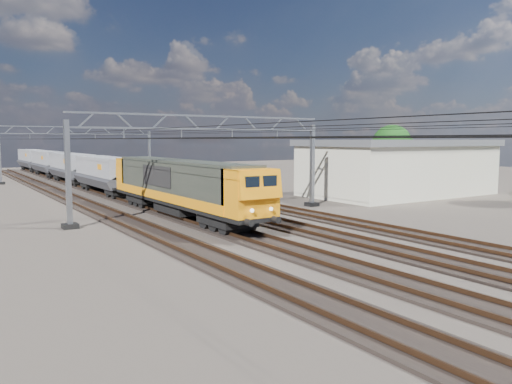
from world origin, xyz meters
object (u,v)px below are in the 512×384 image
hopper_wagon_third (49,161)px  tree_far (395,147)px  industrial_shed (398,167)px  catenary_gantry_far (80,151)px  catenary_gantry_mid (208,161)px  hopper_wagon_mid (72,166)px  hopper_wagon_fourth (32,158)px  locomotive (180,184)px  hopper_wagon_lead (106,172)px

hopper_wagon_third → tree_far: bearing=-48.6°
industrial_shed → catenary_gantry_far: bearing=122.9°
tree_far → hopper_wagon_third: bearing=131.4°
industrial_shed → catenary_gantry_mid: bearing=-174.8°
hopper_wagon_mid → industrial_shed: size_ratio=0.70×
industrial_shed → tree_far: tree_far is taller
hopper_wagon_fourth → hopper_wagon_mid: bearing=-90.0°
locomotive → hopper_wagon_fourth: 60.30m
industrial_shed → hopper_wagon_fourth: bearing=112.3°
tree_far → hopper_wagon_mid: bearing=145.2°
locomotive → tree_far: bearing=16.3°
hopper_wagon_third → tree_far: tree_far is taller
locomotive → hopper_wagon_lead: size_ratio=1.62×
hopper_wagon_lead → industrial_shed: industrial_shed is taller
catenary_gantry_mid → locomotive: size_ratio=0.94×
catenary_gantry_mid → locomotive: catenary_gantry_mid is taller
catenary_gantry_far → industrial_shed: (22.00, -34.00, -1.18)m
locomotive → industrial_shed: industrial_shed is taller
hopper_wagon_fourth → hopper_wagon_lead: bearing=-90.0°
industrial_shed → hopper_wagon_third: bearing=118.4°
hopper_wagon_lead → industrial_shed: (24.00, -16.04, 0.49)m
catenary_gantry_far → tree_far: size_ratio=2.77×
catenary_gantry_far → industrial_shed: bearing=-57.1°
catenary_gantry_far → hopper_wagon_third: catenary_gantry_far is taller
catenary_gantry_mid → hopper_wagon_mid: catenary_gantry_mid is taller
locomotive → tree_far: 33.74m
catenary_gantry_far → hopper_wagon_lead: 18.15m
catenary_gantry_mid → industrial_shed: catenary_gantry_mid is taller
catenary_gantry_far → hopper_wagon_third: (-2.00, 10.44, -1.67)m
catenary_gantry_mid → hopper_wagon_lead: catenary_gantry_mid is taller
hopper_wagon_third → hopper_wagon_lead: bearing=-90.0°
catenary_gantry_mid → catenary_gantry_far: same height
catenary_gantry_far → hopper_wagon_mid: bearing=-118.0°
hopper_wagon_mid → industrial_shed: (24.00, -30.24, 0.49)m
catenary_gantry_mid → hopper_wagon_fourth: (-2.00, 60.64, -1.67)m
hopper_wagon_fourth → industrial_shed: bearing=-67.7°
catenary_gantry_far → hopper_wagon_fourth: (-2.00, 24.64, -1.67)m
tree_far → industrial_shed: bearing=-136.9°
locomotive → hopper_wagon_lead: bearing=90.0°
hopper_wagon_mid → hopper_wagon_fourth: same height
hopper_wagon_third → hopper_wagon_mid: bearing=-90.0°
catenary_gantry_mid → catenary_gantry_far: (0.00, 36.00, 0.00)m
locomotive → hopper_wagon_fourth: locomotive is taller
hopper_wagon_third → tree_far: (32.32, -36.65, 2.35)m
hopper_wagon_mid → tree_far: 39.42m
catenary_gantry_mid → locomotive: bearing=170.2°
hopper_wagon_third → catenary_gantry_mid: bearing=-87.5°
hopper_wagon_fourth → industrial_shed: 63.36m
hopper_wagon_mid → industrial_shed: industrial_shed is taller
hopper_wagon_mid → hopper_wagon_third: same height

